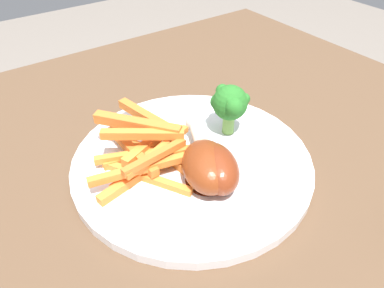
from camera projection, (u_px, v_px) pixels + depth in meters
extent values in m
cube|color=brown|center=(202.00, 210.00, 0.39)|extent=(0.91, 0.86, 0.03)
cylinder|color=#443122|center=(232.00, 154.00, 1.04)|extent=(0.06, 0.06, 0.72)
cylinder|color=white|center=(192.00, 161.00, 0.42)|extent=(0.28, 0.28, 0.01)
cylinder|color=#76A94E|center=(228.00, 123.00, 0.45)|extent=(0.01, 0.01, 0.03)
sphere|color=#297327|center=(230.00, 103.00, 0.43)|extent=(0.04, 0.04, 0.04)
sphere|color=#297327|center=(219.00, 102.00, 0.44)|extent=(0.02, 0.02, 0.02)
sphere|color=#297327|center=(229.00, 102.00, 0.41)|extent=(0.01, 0.01, 0.01)
sphere|color=#297327|center=(237.00, 108.00, 0.42)|extent=(0.01, 0.01, 0.01)
sphere|color=#297327|center=(234.00, 107.00, 0.41)|extent=(0.02, 0.02, 0.02)
sphere|color=#297327|center=(244.00, 99.00, 0.42)|extent=(0.01, 0.01, 0.01)
sphere|color=#297327|center=(222.00, 91.00, 0.43)|extent=(0.02, 0.02, 0.02)
cube|color=orange|center=(145.00, 154.00, 0.41)|extent=(0.10, 0.03, 0.01)
cube|color=orange|center=(124.00, 156.00, 0.40)|extent=(0.06, 0.03, 0.01)
cube|color=orange|center=(146.00, 146.00, 0.41)|extent=(0.07, 0.04, 0.01)
cube|color=orange|center=(176.00, 152.00, 0.39)|extent=(0.06, 0.03, 0.01)
cube|color=orange|center=(158.00, 150.00, 0.39)|extent=(0.10, 0.04, 0.01)
cube|color=orange|center=(137.00, 124.00, 0.40)|extent=(0.07, 0.09, 0.01)
cube|color=orange|center=(142.00, 134.00, 0.39)|extent=(0.08, 0.06, 0.01)
cube|color=orange|center=(147.00, 152.00, 0.42)|extent=(0.04, 0.07, 0.01)
cube|color=orange|center=(132.00, 150.00, 0.40)|extent=(0.01, 0.10, 0.01)
cube|color=orange|center=(132.00, 180.00, 0.38)|extent=(0.08, 0.03, 0.01)
cube|color=orange|center=(138.00, 169.00, 0.37)|extent=(0.11, 0.03, 0.01)
cube|color=orange|center=(155.00, 156.00, 0.37)|extent=(0.08, 0.02, 0.01)
cube|color=orange|center=(146.00, 177.00, 0.38)|extent=(0.06, 0.10, 0.01)
cube|color=orange|center=(150.00, 151.00, 0.42)|extent=(0.06, 0.08, 0.01)
cube|color=orange|center=(135.00, 171.00, 0.39)|extent=(0.07, 0.03, 0.01)
cube|color=orange|center=(167.00, 153.00, 0.41)|extent=(0.02, 0.07, 0.01)
cube|color=orange|center=(149.00, 119.00, 0.44)|extent=(0.03, 0.11, 0.01)
cylinder|color=#551B0D|center=(215.00, 181.00, 0.38)|extent=(0.04, 0.04, 0.00)
ellipsoid|color=maroon|center=(216.00, 168.00, 0.37)|extent=(0.07, 0.08, 0.04)
cylinder|color=beige|center=(201.00, 136.00, 0.42)|extent=(0.03, 0.04, 0.01)
sphere|color=silver|center=(197.00, 127.00, 0.43)|extent=(0.02, 0.02, 0.02)
cylinder|color=#581F0D|center=(207.00, 180.00, 0.39)|extent=(0.05, 0.05, 0.00)
ellipsoid|color=maroon|center=(207.00, 166.00, 0.37)|extent=(0.08, 0.09, 0.04)
cylinder|color=beige|center=(196.00, 133.00, 0.42)|extent=(0.03, 0.04, 0.01)
sphere|color=silver|center=(193.00, 123.00, 0.44)|extent=(0.02, 0.02, 0.02)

